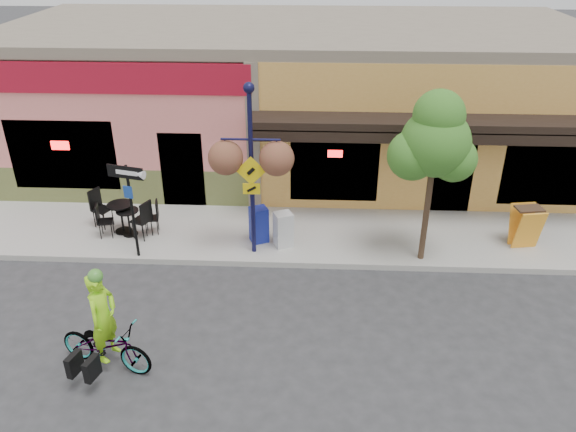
# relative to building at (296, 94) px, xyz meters

# --- Properties ---
(ground) EXTENTS (90.00, 90.00, 0.00)m
(ground) POSITION_rel_building_xyz_m (0.00, -7.50, -2.25)
(ground) COLOR #2D2D30
(ground) RESTS_ON ground
(sidewalk) EXTENTS (24.00, 3.00, 0.15)m
(sidewalk) POSITION_rel_building_xyz_m (0.00, -5.50, -2.17)
(sidewalk) COLOR #9E9B93
(sidewalk) RESTS_ON ground
(curb) EXTENTS (24.00, 0.12, 0.15)m
(curb) POSITION_rel_building_xyz_m (0.00, -6.95, -2.17)
(curb) COLOR #A8A59E
(curb) RESTS_ON ground
(building) EXTENTS (18.20, 8.20, 4.50)m
(building) POSITION_rel_building_xyz_m (0.00, 0.00, 0.00)
(building) COLOR #E67972
(building) RESTS_ON ground
(bicycle) EXTENTS (1.97, 1.13, 0.98)m
(bicycle) POSITION_rel_building_xyz_m (-3.09, -10.47, -1.76)
(bicycle) COLOR maroon
(bicycle) RESTS_ON ground
(cyclist_rider) EXTENTS (0.58, 0.73, 1.77)m
(cyclist_rider) POSITION_rel_building_xyz_m (-3.04, -10.47, -1.37)
(cyclist_rider) COLOR #97EB18
(cyclist_rider) RESTS_ON ground
(lamp_post) EXTENTS (1.34, 0.54, 4.18)m
(lamp_post) POSITION_rel_building_xyz_m (-0.78, -6.51, -0.01)
(lamp_post) COLOR #121239
(lamp_post) RESTS_ON sidewalk
(one_way_sign) EXTENTS (0.93, 0.41, 2.36)m
(one_way_sign) POSITION_rel_building_xyz_m (-3.56, -6.85, -0.92)
(one_way_sign) COLOR black
(one_way_sign) RESTS_ON sidewalk
(cafe_set_left) EXTENTS (1.95, 1.51, 1.04)m
(cafe_set_left) POSITION_rel_building_xyz_m (-4.28, -5.71, -1.58)
(cafe_set_left) COLOR black
(cafe_set_left) RESTS_ON sidewalk
(cafe_set_right) EXTENTS (1.64, 1.04, 0.91)m
(cafe_set_right) POSITION_rel_building_xyz_m (-4.06, -5.85, -1.64)
(cafe_set_right) COLOR black
(cafe_set_right) RESTS_ON sidewalk
(newspaper_box_blue) EXTENTS (0.53, 0.51, 0.92)m
(newspaper_box_blue) POSITION_rel_building_xyz_m (-0.71, -6.01, -1.64)
(newspaper_box_blue) COLOR navy
(newspaper_box_blue) RESTS_ON sidewalk
(newspaper_box_grey) EXTENTS (0.53, 0.51, 0.89)m
(newspaper_box_grey) POSITION_rel_building_xyz_m (-0.08, -6.20, -1.65)
(newspaper_box_grey) COLOR silver
(newspaper_box_grey) RESTS_ON sidewalk
(street_tree) EXTENTS (1.96, 1.96, 4.15)m
(street_tree) POSITION_rel_building_xyz_m (3.25, -6.63, -0.02)
(street_tree) COLOR #3D7A26
(street_tree) RESTS_ON sidewalk
(sandwich_board) EXTENTS (0.71, 0.57, 1.06)m
(sandwich_board) POSITION_rel_building_xyz_m (5.89, -6.12, -1.57)
(sandwich_board) COLOR #FFA328
(sandwich_board) RESTS_ON sidewalk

